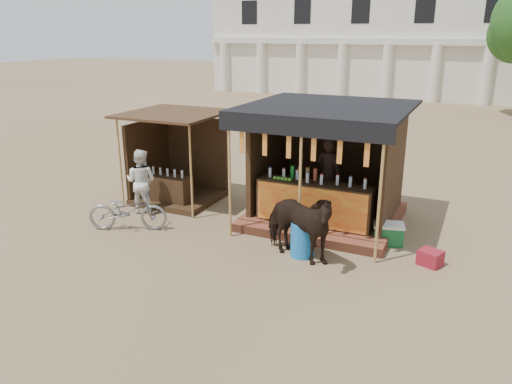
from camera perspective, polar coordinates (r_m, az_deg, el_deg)
The scene contains 10 objects.
ground at distance 9.67m, azimuth -4.02°, elevation -8.89°, with size 120.00×120.00×0.00m, color #846B4C.
main_stall at distance 11.84m, azimuth 7.98°, elevation 1.43°, with size 3.60×3.61×2.78m.
secondary_stall at distance 13.52m, azimuth -9.34°, elevation 2.67°, with size 2.40×2.40×2.38m.
cow at distance 9.81m, azimuth 4.78°, elevation -3.76°, with size 0.80×1.76×1.48m, color black.
motorbike at distance 11.72m, azimuth -14.46°, elevation -2.04°, with size 0.62×1.78×0.93m, color gray.
bystander at distance 12.66m, azimuth -12.99°, elevation 1.19°, with size 0.79×0.61×1.62m, color white.
blue_barrel at distance 10.12m, azimuth 5.35°, elevation -5.35°, with size 0.49×0.49×0.74m, color #1869B8.
red_crate at distance 10.35m, azimuth 19.30°, elevation -7.12°, with size 0.42×0.36×0.30m, color maroon.
cooler at distance 11.05m, azimuth 14.86°, elevation -4.61°, with size 0.73×0.59×0.46m.
background_building at distance 37.99m, azimuth 16.04°, elevation 16.72°, with size 26.00×7.45×8.18m.
Camera 1 is at (4.21, -7.53, 4.36)m, focal length 35.00 mm.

